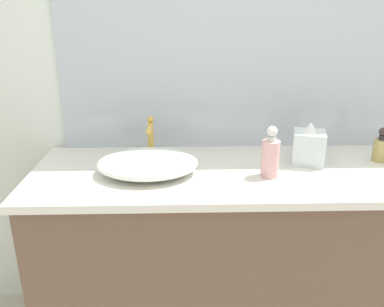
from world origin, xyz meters
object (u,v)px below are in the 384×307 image
Objects in this scene: soap_dispenser at (380,148)px; tissue_box at (309,146)px; sink_basin at (148,163)px; lotion_bottle at (270,156)px.

tissue_box is at bearing -176.83° from soap_dispenser.
soap_dispenser is 0.83× the size of tissue_box.
lotion_bottle is (0.48, -0.04, 0.04)m from sink_basin.
sink_basin is 2.68× the size of soap_dispenser.
sink_basin is 0.99m from soap_dispenser.
soap_dispenser is 0.32m from tissue_box.
lotion_bottle is at bearing -5.07° from sink_basin.
sink_basin is 0.48m from lotion_bottle.
tissue_box is at bearing 7.76° from sink_basin.
sink_basin is 2.22× the size of tissue_box.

